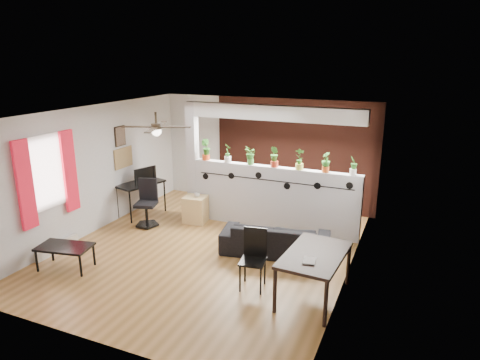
# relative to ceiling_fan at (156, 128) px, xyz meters

# --- Properties ---
(room_shell) EXTENTS (6.30, 7.10, 2.90)m
(room_shell) POSITION_rel_ceiling_fan_xyz_m (0.80, 0.30, -1.01)
(room_shell) COLOR brown
(room_shell) RESTS_ON ground
(partition_wall) EXTENTS (3.60, 0.18, 1.35)m
(partition_wall) POSITION_rel_ceiling_fan_xyz_m (1.60, 1.80, -1.64)
(partition_wall) COLOR #BCBCC1
(partition_wall) RESTS_ON ground
(ceiling_header) EXTENTS (3.60, 0.18, 0.30)m
(ceiling_header) POSITION_rel_ceiling_fan_xyz_m (1.60, 1.80, 0.14)
(ceiling_header) COLOR silver
(ceiling_header) RESTS_ON room_shell
(pier_column) EXTENTS (0.22, 0.20, 2.60)m
(pier_column) POSITION_rel_ceiling_fan_xyz_m (-0.31, 1.80, -1.01)
(pier_column) COLOR #BCBCC1
(pier_column) RESTS_ON ground
(brick_panel) EXTENTS (3.90, 0.05, 2.60)m
(brick_panel) POSITION_rel_ceiling_fan_xyz_m (1.60, 3.27, -1.01)
(brick_panel) COLOR brown
(brick_panel) RESTS_ON ground
(vine_decal) EXTENTS (3.31, 0.01, 0.30)m
(vine_decal) POSITION_rel_ceiling_fan_xyz_m (1.60, 1.70, -1.23)
(vine_decal) COLOR black
(vine_decal) RESTS_ON partition_wall
(window_assembly) EXTENTS (0.09, 1.30, 1.55)m
(window_assembly) POSITION_rel_ceiling_fan_xyz_m (-1.76, -0.90, -0.81)
(window_assembly) COLOR white
(window_assembly) RESTS_ON room_shell
(baseboard_heater) EXTENTS (0.08, 1.00, 0.18)m
(baseboard_heater) POSITION_rel_ceiling_fan_xyz_m (-1.74, -0.90, -2.22)
(baseboard_heater) COLOR silver
(baseboard_heater) RESTS_ON ground
(corkboard) EXTENTS (0.03, 0.60, 0.45)m
(corkboard) POSITION_rel_ceiling_fan_xyz_m (-1.78, 1.25, -0.96)
(corkboard) COLOR olive
(corkboard) RESTS_ON room_shell
(framed_art) EXTENTS (0.03, 0.34, 0.44)m
(framed_art) POSITION_rel_ceiling_fan_xyz_m (-1.78, 1.20, -0.46)
(framed_art) COLOR #8C7259
(framed_art) RESTS_ON room_shell
(ceiling_fan) EXTENTS (1.19, 1.19, 0.43)m
(ceiling_fan) POSITION_rel_ceiling_fan_xyz_m (0.00, 0.00, 0.00)
(ceiling_fan) COLOR black
(ceiling_fan) RESTS_ON room_shell
(potted_plant_0) EXTENTS (0.26, 0.22, 0.46)m
(potted_plant_0) POSITION_rel_ceiling_fan_xyz_m (0.02, 1.80, -0.72)
(potted_plant_0) COLOR #D84619
(potted_plant_0) RESTS_ON partition_wall
(potted_plant_1) EXTENTS (0.26, 0.25, 0.41)m
(potted_plant_1) POSITION_rel_ceiling_fan_xyz_m (0.55, 1.80, -0.75)
(potted_plant_1) COLOR white
(potted_plant_1) RESTS_ON partition_wall
(potted_plant_2) EXTENTS (0.25, 0.24, 0.39)m
(potted_plant_2) POSITION_rel_ceiling_fan_xyz_m (1.07, 1.80, -0.76)
(potted_plant_2) COLOR #418630
(potted_plant_2) RESTS_ON partition_wall
(potted_plant_3) EXTENTS (0.28, 0.28, 0.44)m
(potted_plant_3) POSITION_rel_ceiling_fan_xyz_m (1.60, 1.80, -0.73)
(potted_plant_3) COLOR #B8341D
(potted_plant_3) RESTS_ON partition_wall
(potted_plant_4) EXTENTS (0.24, 0.19, 0.44)m
(potted_plant_4) POSITION_rel_ceiling_fan_xyz_m (2.13, 1.80, -0.73)
(potted_plant_4) COLOR #CECC48
(potted_plant_4) RESTS_ON partition_wall
(potted_plant_5) EXTENTS (0.24, 0.25, 0.40)m
(potted_plant_5) POSITION_rel_ceiling_fan_xyz_m (2.65, 1.80, -0.75)
(potted_plant_5) COLOR #CE5118
(potted_plant_5) RESTS_ON partition_wall
(potted_plant_6) EXTENTS (0.21, 0.23, 0.37)m
(potted_plant_6) POSITION_rel_ceiling_fan_xyz_m (3.18, 1.80, -0.77)
(potted_plant_6) COLOR white
(potted_plant_6) RESTS_ON partition_wall
(sofa) EXTENTS (2.00, 1.07, 0.56)m
(sofa) POSITION_rel_ceiling_fan_xyz_m (2.02, 0.69, -2.04)
(sofa) COLOR black
(sofa) RESTS_ON ground
(cube_shelf) EXTENTS (0.53, 0.48, 0.59)m
(cube_shelf) POSITION_rel_ceiling_fan_xyz_m (-0.09, 1.46, -2.02)
(cube_shelf) COLOR tan
(cube_shelf) RESTS_ON ground
(cup) EXTENTS (0.15, 0.15, 0.09)m
(cup) POSITION_rel_ceiling_fan_xyz_m (-0.04, 1.46, -1.68)
(cup) COLOR gray
(cup) RESTS_ON cube_shelf
(computer_desk) EXTENTS (0.83, 1.17, 0.77)m
(computer_desk) POSITION_rel_ceiling_fan_xyz_m (-1.45, 1.37, -1.62)
(computer_desk) COLOR black
(computer_desk) RESTS_ON ground
(monitor) EXTENTS (0.32, 0.16, 0.18)m
(monitor) POSITION_rel_ceiling_fan_xyz_m (-1.45, 1.52, -1.45)
(monitor) COLOR black
(monitor) RESTS_ON computer_desk
(office_chair) EXTENTS (0.52, 0.53, 1.01)m
(office_chair) POSITION_rel_ceiling_fan_xyz_m (-0.95, 0.88, -1.87)
(office_chair) COLOR black
(office_chair) RESTS_ON ground
(dining_table) EXTENTS (0.91, 1.40, 0.73)m
(dining_table) POSITION_rel_ceiling_fan_xyz_m (3.05, -0.56, -1.66)
(dining_table) COLOR black
(dining_table) RESTS_ON ground
(book) EXTENTS (0.20, 0.25, 0.02)m
(book) POSITION_rel_ceiling_fan_xyz_m (2.95, -0.86, -1.57)
(book) COLOR gray
(book) RESTS_ON dining_table
(folding_chair) EXTENTS (0.44, 0.44, 0.96)m
(folding_chair) POSITION_rel_ceiling_fan_xyz_m (2.09, -0.57, -1.75)
(folding_chair) COLOR black
(folding_chair) RESTS_ON ground
(coffee_table) EXTENTS (0.98, 0.67, 0.42)m
(coffee_table) POSITION_rel_ceiling_fan_xyz_m (-1.10, -1.32, -1.94)
(coffee_table) COLOR black
(coffee_table) RESTS_ON ground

